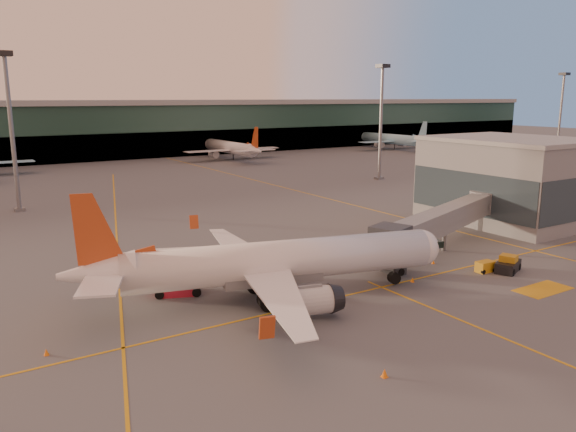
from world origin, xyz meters
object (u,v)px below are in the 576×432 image
gpu_cart (485,267)px  pushback_tug (508,265)px  main_airplane (269,263)px  catering_truck (175,270)px

gpu_cart → pushback_tug: 2.55m
main_airplane → catering_truck: (-6.81, 6.13, -1.09)m
catering_truck → pushback_tug: catering_truck is taller
catering_truck → pushback_tug: 35.34m
main_airplane → pushback_tug: bearing=1.1°
gpu_cart → pushback_tug: size_ratio=0.52×
catering_truck → gpu_cart: size_ratio=2.89×
pushback_tug → main_airplane: bearing=144.5°
catering_truck → pushback_tug: (32.99, -12.54, -1.69)m
catering_truck → pushback_tug: size_ratio=1.50×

